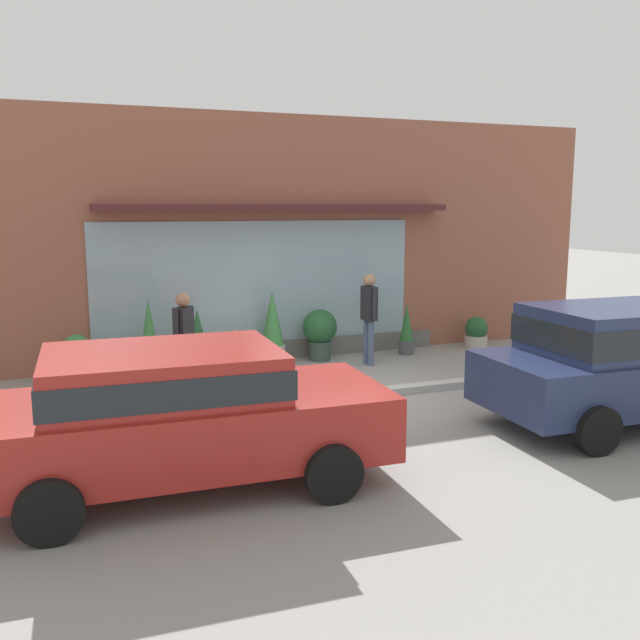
# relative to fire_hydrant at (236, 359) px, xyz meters

# --- Properties ---
(ground_plane) EXTENTS (60.00, 60.00, 0.00)m
(ground_plane) POSITION_rel_fire_hydrant_xyz_m (1.36, -1.11, -0.47)
(ground_plane) COLOR gray
(curb_strip) EXTENTS (14.00, 0.24, 0.12)m
(curb_strip) POSITION_rel_fire_hydrant_xyz_m (1.36, -1.31, -0.41)
(curb_strip) COLOR #B2B2AD
(curb_strip) RESTS_ON ground_plane
(storefront) EXTENTS (14.00, 0.81, 4.70)m
(storefront) POSITION_rel_fire_hydrant_xyz_m (1.35, 2.08, 1.83)
(storefront) COLOR #935642
(storefront) RESTS_ON ground_plane
(fire_hydrant) EXTENTS (0.40, 0.36, 0.96)m
(fire_hydrant) POSITION_rel_fire_hydrant_xyz_m (0.00, 0.00, 0.00)
(fire_hydrant) COLOR gold
(fire_hydrant) RESTS_ON ground_plane
(pedestrian_with_handbag) EXTENTS (0.52, 0.49, 1.66)m
(pedestrian_with_handbag) POSITION_rel_fire_hydrant_xyz_m (-0.90, -0.30, 0.48)
(pedestrian_with_handbag) COLOR #9E9384
(pedestrian_with_handbag) RESTS_ON ground_plane
(pedestrian_passerby) EXTENTS (0.23, 0.51, 1.72)m
(pedestrian_passerby) POSITION_rel_fire_hydrant_xyz_m (2.76, 0.74, 0.55)
(pedestrian_passerby) COLOR #475675
(pedestrian_passerby) RESTS_ON ground_plane
(parked_car_red) EXTENTS (4.37, 2.12, 1.50)m
(parked_car_red) POSITION_rel_fire_hydrant_xyz_m (-1.56, -3.72, 0.38)
(parked_car_red) COLOR maroon
(parked_car_red) RESTS_ON ground_plane
(parked_car_navy) EXTENTS (4.08, 2.07, 1.64)m
(parked_car_navy) POSITION_rel_fire_hydrant_xyz_m (4.49, -3.73, 0.44)
(parked_car_navy) COLOR navy
(parked_car_navy) RESTS_ON ground_plane
(potted_plant_near_hydrant) EXTENTS (0.48, 0.48, 0.64)m
(potted_plant_near_hydrant) POSITION_rel_fire_hydrant_xyz_m (5.61, 1.44, -0.16)
(potted_plant_near_hydrant) COLOR #B7B2A3
(potted_plant_near_hydrant) RESTS_ON ground_plane
(potted_plant_low_front) EXTENTS (0.47, 0.47, 0.81)m
(potted_plant_low_front) POSITION_rel_fire_hydrant_xyz_m (-2.43, 1.39, -0.03)
(potted_plant_low_front) COLOR #4C4C51
(potted_plant_low_front) RESTS_ON ground_plane
(potted_plant_window_right) EXTENTS (0.35, 0.35, 1.37)m
(potted_plant_window_right) POSITION_rel_fire_hydrant_xyz_m (-1.20, 1.47, 0.18)
(potted_plant_window_right) COLOR #9E6042
(potted_plant_window_right) RESTS_ON ground_plane
(potted_plant_trailing_edge) EXTENTS (0.31, 0.31, 1.05)m
(potted_plant_trailing_edge) POSITION_rel_fire_hydrant_xyz_m (3.86, 1.31, 0.03)
(potted_plant_trailing_edge) COLOR #4C4C51
(potted_plant_trailing_edge) RESTS_ON ground_plane
(potted_plant_doorstep) EXTENTS (0.67, 0.67, 1.00)m
(potted_plant_doorstep) POSITION_rel_fire_hydrant_xyz_m (2.03, 1.42, 0.10)
(potted_plant_doorstep) COLOR #33473D
(potted_plant_doorstep) RESTS_ON ground_plane
(potted_plant_corner_tall) EXTENTS (0.48, 0.48, 1.41)m
(potted_plant_corner_tall) POSITION_rel_fire_hydrant_xyz_m (1.09, 1.50, 0.20)
(potted_plant_corner_tall) COLOR #B7B2A3
(potted_plant_corner_tall) RESTS_ON ground_plane
(potted_plant_window_left) EXTENTS (0.41, 0.41, 1.15)m
(potted_plant_window_left) POSITION_rel_fire_hydrant_xyz_m (-0.37, 1.29, 0.07)
(potted_plant_window_left) COLOR #B7B2A3
(potted_plant_window_left) RESTS_ON ground_plane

